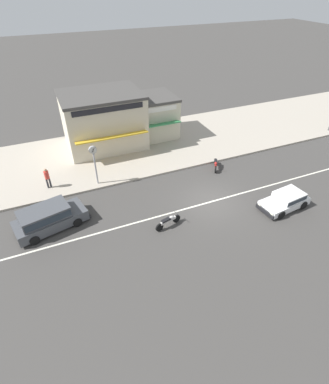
# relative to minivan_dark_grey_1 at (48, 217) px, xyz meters

# --- Properties ---
(ground_plane) EXTENTS (160.00, 160.00, 0.00)m
(ground_plane) POSITION_rel_minivan_dark_grey_1_xyz_m (10.91, -1.75, -0.85)
(ground_plane) COLOR #423F3D
(lane_centre_stripe) EXTENTS (50.40, 0.14, 0.01)m
(lane_centre_stripe) POSITION_rel_minivan_dark_grey_1_xyz_m (10.91, -1.75, -0.84)
(lane_centre_stripe) COLOR silver
(lane_centre_stripe) RESTS_ON ground
(kerb_strip) EXTENTS (68.00, 10.00, 0.15)m
(kerb_strip) POSITION_rel_minivan_dark_grey_1_xyz_m (10.91, 7.91, -0.77)
(kerb_strip) COLOR #ADA393
(kerb_strip) RESTS_ON ground
(minivan_dark_grey_1) EXTENTS (4.82, 2.82, 1.56)m
(minivan_dark_grey_1) POSITION_rel_minivan_dark_grey_1_xyz_m (0.00, 0.00, 0.00)
(minivan_dark_grey_1) COLOR #47494F
(minivan_dark_grey_1) RESTS_ON ground
(hatchback_white_2) EXTENTS (3.70, 2.03, 1.10)m
(hatchback_white_2) POSITION_rel_minivan_dark_grey_1_xyz_m (15.32, -4.21, -0.26)
(hatchback_white_2) COLOR white
(hatchback_white_2) RESTS_ON ground
(motorcycle_1) EXTENTS (1.91, 0.71, 0.80)m
(motorcycle_1) POSITION_rel_minivan_dark_grey_1_xyz_m (7.03, -2.87, -0.42)
(motorcycle_1) COLOR black
(motorcycle_1) RESTS_ON ground
(motorcycle_2) EXTENTS (1.04, 1.63, 0.80)m
(motorcycle_2) POSITION_rel_minivan_dark_grey_1_xyz_m (13.47, 2.06, -0.42)
(motorcycle_2) COLOR black
(motorcycle_2) RESTS_ON ground
(street_clock) EXTENTS (0.57, 0.22, 3.19)m
(street_clock) POSITION_rel_minivan_dark_grey_1_xyz_m (3.91, 3.54, 1.63)
(street_clock) COLOR #9E9EA3
(street_clock) RESTS_ON kerb_strip
(pedestrian_near_clock) EXTENTS (0.34, 0.34, 1.66)m
(pedestrian_near_clock) POSITION_rel_minivan_dark_grey_1_xyz_m (0.43, 4.41, 0.27)
(pedestrian_near_clock) COLOR #333338
(pedestrian_near_clock) RESTS_ON kerb_strip
(shopfront_corner_warung) EXTENTS (6.68, 4.90, 3.88)m
(shopfront_corner_warung) POSITION_rel_minivan_dark_grey_1_xyz_m (9.71, 9.90, 1.25)
(shopfront_corner_warung) COLOR beige
(shopfront_corner_warung) RESTS_ON kerb_strip
(shopfront_mid_block) EXTENTS (6.95, 6.07, 4.85)m
(shopfront_mid_block) POSITION_rel_minivan_dark_grey_1_xyz_m (6.11, 9.66, 1.74)
(shopfront_mid_block) COLOR beige
(shopfront_mid_block) RESTS_ON kerb_strip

